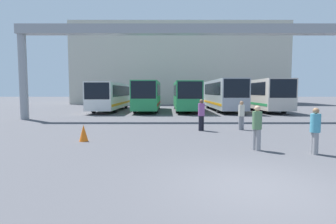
# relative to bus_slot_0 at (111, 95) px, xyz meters

# --- Properties ---
(ground_plane) EXTENTS (200.00, 200.00, 0.00)m
(ground_plane) POSITION_rel_bus_slot_0_xyz_m (8.28, -23.63, -1.75)
(ground_plane) COLOR #47474C
(building_backdrop) EXTENTS (36.07, 12.00, 13.51)m
(building_backdrop) POSITION_rel_bus_slot_0_xyz_m (8.28, 19.37, 5.01)
(building_backdrop) COLOR #B7B2A3
(building_backdrop) RESTS_ON ground
(overhead_gantry) EXTENTS (26.45, 0.80, 7.09)m
(overhead_gantry) POSITION_rel_bus_slot_0_xyz_m (8.28, -9.35, 4.15)
(overhead_gantry) COLOR gray
(overhead_gantry) RESTS_ON ground
(bus_slot_0) EXTENTS (2.48, 12.14, 3.02)m
(bus_slot_0) POSITION_rel_bus_slot_0_xyz_m (0.00, 0.00, 0.00)
(bus_slot_0) COLOR silver
(bus_slot_0) RESTS_ON ground
(bus_slot_1) EXTENTS (2.45, 10.11, 3.16)m
(bus_slot_1) POSITION_rel_bus_slot_0_xyz_m (4.14, -1.01, 0.07)
(bus_slot_1) COLOR #268C4C
(bus_slot_1) RESTS_ON ground
(bus_slot_2) EXTENTS (2.44, 11.06, 3.12)m
(bus_slot_2) POSITION_rel_bus_slot_0_xyz_m (8.28, -0.54, 0.05)
(bus_slot_2) COLOR #268C4C
(bus_slot_2) RESTS_ON ground
(bus_slot_3) EXTENTS (2.54, 12.06, 3.34)m
(bus_slot_3) POSITION_rel_bus_slot_0_xyz_m (12.41, -0.04, 0.18)
(bus_slot_3) COLOR #999EA5
(bus_slot_3) RESTS_ON ground
(bus_slot_4) EXTENTS (2.63, 10.63, 3.33)m
(bus_slot_4) POSITION_rel_bus_slot_0_xyz_m (16.55, -0.75, 0.17)
(bus_slot_4) COLOR beige
(bus_slot_4) RESTS_ON ground
(pedestrian_mid_right) EXTENTS (0.33, 0.33, 1.60)m
(pedestrian_mid_right) POSITION_rel_bus_slot_0_xyz_m (10.40, -14.86, -0.90)
(pedestrian_mid_right) COLOR gray
(pedestrian_mid_right) RESTS_ON ground
(pedestrian_mid_left) EXTENTS (0.34, 0.34, 1.63)m
(pedestrian_mid_left) POSITION_rel_bus_slot_0_xyz_m (9.54, -19.93, -0.88)
(pedestrian_mid_left) COLOR gray
(pedestrian_mid_left) RESTS_ON ground
(pedestrian_near_center) EXTENTS (0.35, 0.35, 1.71)m
(pedestrian_near_center) POSITION_rel_bus_slot_0_xyz_m (8.13, -15.17, -0.84)
(pedestrian_near_center) COLOR black
(pedestrian_near_center) RESTS_ON ground
(pedestrian_near_right) EXTENTS (0.33, 0.33, 1.58)m
(pedestrian_near_right) POSITION_rel_bus_slot_0_xyz_m (11.31, -20.52, -0.91)
(pedestrian_near_right) COLOR gray
(pedestrian_near_right) RESTS_ON ground
(traffic_cone) EXTENTS (0.38, 0.38, 0.71)m
(traffic_cone) POSITION_rel_bus_slot_0_xyz_m (2.71, -18.20, -1.39)
(traffic_cone) COLOR orange
(traffic_cone) RESTS_ON ground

